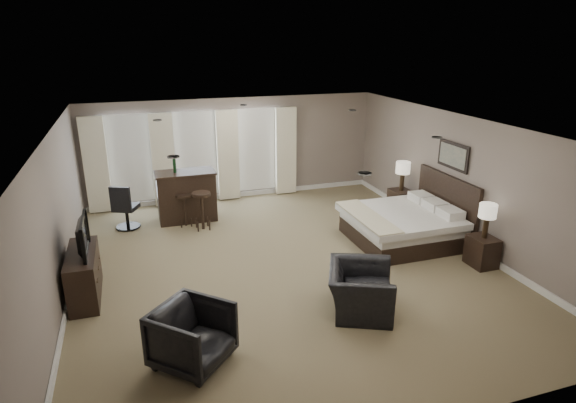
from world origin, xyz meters
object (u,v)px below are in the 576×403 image
object	(u,v)px
tv	(80,249)
armchair_far	(192,333)
lamp_near	(486,221)
desk_chair	(126,206)
bed	(400,212)
nightstand_far	(400,202)
bar_counter	(187,196)
bar_stool_left	(185,210)
armchair_near	(361,282)
dresser	(84,275)
lamp_far	(402,176)
bar_stool_right	(202,211)
nightstand_near	(482,251)

from	to	relation	value
tv	armchair_far	distance (m)	2.71
lamp_near	desk_chair	bearing A→B (deg)	147.24
bed	nightstand_far	world-z (taller)	bed
bar_counter	bar_stool_left	size ratio (longest dim) A/B	1.81
armchair_near	bar_counter	xyz separation A→B (m)	(-2.05, 4.79, 0.10)
bar_counter	dresser	bearing A→B (deg)	-123.95
lamp_far	bar_stool_right	world-z (taller)	lamp_far
nightstand_far	armchair_far	size ratio (longest dim) A/B	0.66
lamp_far	tv	xyz separation A→B (m)	(-6.92, -1.81, -0.08)
nightstand_far	tv	distance (m)	7.18
armchair_near	bar_counter	bearing A→B (deg)	48.02
dresser	armchair_far	xyz separation A→B (m)	(1.44, -2.26, 0.05)
nightstand_far	lamp_near	distance (m)	2.96
bed	bar_stool_right	distance (m)	4.25
tv	nightstand_near	bearing A→B (deg)	-98.93
desk_chair	bar_stool_left	bearing A→B (deg)	-166.43
dresser	desk_chair	world-z (taller)	desk_chair
bed	nightstand_near	bearing A→B (deg)	-58.46
lamp_far	armchair_far	xyz separation A→B (m)	(-5.48, -4.07, -0.49)
bar_stool_right	desk_chair	distance (m)	1.69
tv	lamp_far	bearing A→B (deg)	-75.32
bed	bar_counter	world-z (taller)	bed
nightstand_near	bar_counter	distance (m)	6.39
dresser	armchair_far	bearing A→B (deg)	-57.44
nightstand_far	armchair_far	world-z (taller)	armchair_far
lamp_near	bar_stool_right	world-z (taller)	lamp_near
nightstand_near	armchair_far	distance (m)	5.60
nightstand_far	nightstand_near	bearing A→B (deg)	-90.00
nightstand_near	armchair_near	distance (m)	2.94
nightstand_near	desk_chair	distance (m)	7.41
lamp_far	armchair_far	world-z (taller)	lamp_far
bar_stool_left	nightstand_far	bearing A→B (deg)	-9.72
bar_stool_left	dresser	bearing A→B (deg)	-125.96
bed	nightstand_near	xyz separation A→B (m)	(0.89, -1.45, -0.38)
tv	desk_chair	bearing A→B (deg)	-13.28
nightstand_near	bar_counter	xyz separation A→B (m)	(-4.89, 4.10, 0.30)
bar_stool_right	armchair_far	bearing A→B (deg)	-100.23
bar_counter	desk_chair	bearing A→B (deg)	-176.32
desk_chair	lamp_far	bearing A→B (deg)	-164.93
nightstand_far	bar_stool_right	distance (m)	4.68
desk_chair	tv	bearing A→B (deg)	101.88
nightstand_near	armchair_far	xyz separation A→B (m)	(-5.48, -1.17, 0.17)
bar_counter	bar_stool_left	xyz separation A→B (m)	(-0.09, -0.34, -0.21)
bar_stool_right	desk_chair	world-z (taller)	desk_chair
dresser	armchair_near	distance (m)	4.45
bar_stool_left	lamp_near	bearing A→B (deg)	-36.98
armchair_far	desk_chair	xyz separation A→B (m)	(-0.75, 5.18, 0.06)
nightstand_far	dresser	bearing A→B (deg)	-165.32
nightstand_near	bar_counter	world-z (taller)	bar_counter
nightstand_near	lamp_far	distance (m)	2.97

